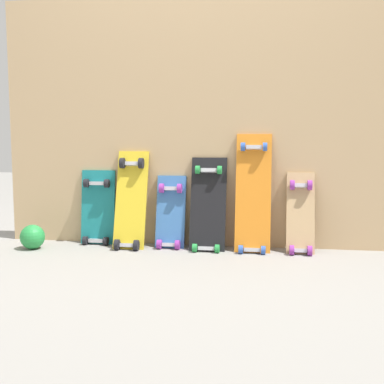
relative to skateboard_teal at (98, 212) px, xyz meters
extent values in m
plane|color=gray|center=(0.67, 0.00, -0.22)|extent=(12.00, 12.00, 0.00)
cube|color=tan|center=(0.67, 0.07, 0.61)|extent=(2.61, 0.04, 1.65)
cube|color=#197A7F|center=(0.00, 0.01, 0.00)|extent=(0.24, 0.08, 0.57)
cube|color=#B7B7BF|center=(0.00, -0.04, -0.19)|extent=(0.11, 0.04, 0.03)
cube|color=#B7B7BF|center=(0.00, 0.01, 0.20)|extent=(0.11, 0.04, 0.03)
cylinder|color=black|center=(-0.07, -0.06, -0.19)|extent=(0.03, 0.06, 0.06)
cylinder|color=black|center=(0.07, -0.06, -0.19)|extent=(0.03, 0.06, 0.06)
cylinder|color=black|center=(-0.07, -0.01, 0.20)|extent=(0.03, 0.06, 0.06)
cylinder|color=black|center=(0.07, -0.01, 0.20)|extent=(0.03, 0.06, 0.06)
cube|color=gold|center=(0.25, -0.06, 0.07)|extent=(0.21, 0.22, 0.70)
cube|color=#B7B7BF|center=(0.25, -0.16, -0.19)|extent=(0.09, 0.04, 0.03)
cube|color=#B7B7BF|center=(0.25, -0.01, 0.33)|extent=(0.09, 0.04, 0.03)
cylinder|color=black|center=(0.19, -0.18, -0.18)|extent=(0.03, 0.07, 0.07)
cylinder|color=black|center=(0.32, -0.18, -0.18)|extent=(0.03, 0.07, 0.07)
cylinder|color=black|center=(0.19, -0.03, 0.34)|extent=(0.03, 0.07, 0.07)
cylinder|color=black|center=(0.32, -0.03, 0.34)|extent=(0.03, 0.07, 0.07)
cube|color=#386BAD|center=(0.51, -0.02, -0.02)|extent=(0.20, 0.14, 0.54)
cube|color=#B7B7BF|center=(0.51, -0.09, -0.19)|extent=(0.09, 0.04, 0.03)
cube|color=#B7B7BF|center=(0.51, 0.00, 0.17)|extent=(0.09, 0.04, 0.03)
cylinder|color=purple|center=(0.45, -0.11, -0.19)|extent=(0.03, 0.06, 0.06)
cylinder|color=purple|center=(0.57, -0.11, -0.19)|extent=(0.03, 0.06, 0.06)
cylinder|color=purple|center=(0.45, -0.02, 0.17)|extent=(0.03, 0.06, 0.06)
cylinder|color=purple|center=(0.57, -0.02, 0.17)|extent=(0.03, 0.06, 0.06)
cube|color=black|center=(0.77, -0.05, 0.04)|extent=(0.23, 0.20, 0.67)
cube|color=#B7B7BF|center=(0.77, -0.14, -0.20)|extent=(0.10, 0.04, 0.03)
cube|color=#B7B7BF|center=(0.77, -0.01, 0.29)|extent=(0.10, 0.04, 0.03)
cylinder|color=#268C3F|center=(0.70, -0.16, -0.19)|extent=(0.03, 0.05, 0.05)
cylinder|color=#268C3F|center=(0.84, -0.16, -0.19)|extent=(0.03, 0.05, 0.05)
cylinder|color=#268C3F|center=(0.70, -0.02, 0.30)|extent=(0.03, 0.05, 0.05)
cylinder|color=#268C3F|center=(0.84, -0.02, 0.30)|extent=(0.03, 0.05, 0.05)
cube|color=orange|center=(1.06, -0.05, 0.12)|extent=(0.23, 0.19, 0.82)
cube|color=#B7B7BF|center=(1.06, -0.14, -0.20)|extent=(0.10, 0.04, 0.03)
cube|color=#B7B7BF|center=(1.06, 0.00, 0.45)|extent=(0.10, 0.04, 0.03)
cylinder|color=#3359B2|center=(0.99, -0.16, -0.19)|extent=(0.03, 0.05, 0.05)
cylinder|color=#3359B2|center=(1.13, -0.16, -0.19)|extent=(0.03, 0.05, 0.05)
cylinder|color=#3359B2|center=(0.99, -0.02, 0.45)|extent=(0.03, 0.05, 0.05)
cylinder|color=#3359B2|center=(1.13, -0.02, 0.45)|extent=(0.03, 0.05, 0.05)
cube|color=tan|center=(1.36, -0.05, 0.00)|extent=(0.18, 0.19, 0.57)
cube|color=#B7B7BF|center=(1.36, -0.13, -0.19)|extent=(0.08, 0.04, 0.03)
cube|color=#B7B7BF|center=(1.36, -0.01, 0.20)|extent=(0.08, 0.04, 0.03)
cylinder|color=purple|center=(1.31, -0.15, -0.19)|extent=(0.03, 0.06, 0.06)
cylinder|color=purple|center=(1.41, -0.15, -0.19)|extent=(0.03, 0.06, 0.06)
cylinder|color=purple|center=(1.31, -0.03, 0.21)|extent=(0.03, 0.06, 0.06)
cylinder|color=purple|center=(1.41, -0.03, 0.21)|extent=(0.03, 0.06, 0.06)
sphere|color=#268C3F|center=(-0.37, -0.23, -0.14)|extent=(0.16, 0.16, 0.16)
camera|label=1|loc=(1.14, -3.24, 0.53)|focal=46.63mm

